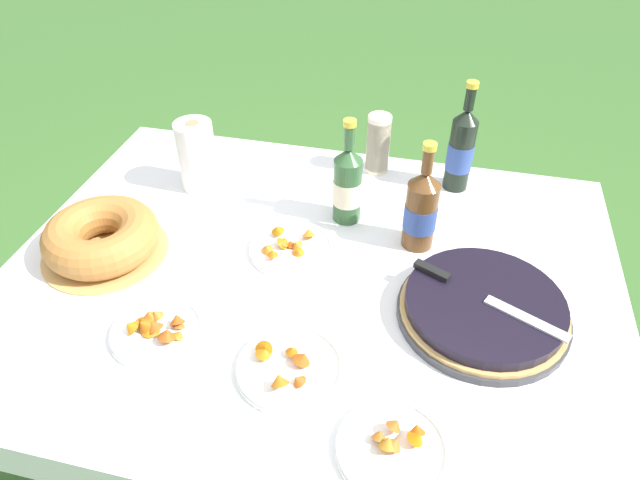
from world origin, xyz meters
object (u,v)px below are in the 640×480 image
serving_knife (475,292)px  snack_plate_far (393,447)px  berry_tart (484,309)px  juice_bottle_red (461,150)px  cider_bottle_amber (421,210)px  cider_bottle_green (348,184)px  paper_towel_roll (197,156)px  bundt_cake (102,237)px  snack_plate_near (291,247)px  cup_stack (378,144)px  snack_plate_left (156,329)px  snack_plate_right (289,367)px

serving_knife → snack_plate_far: 0.42m
berry_tart → juice_bottle_red: (-0.09, 0.53, 0.10)m
cider_bottle_amber → juice_bottle_red: bearing=74.2°
serving_knife → cider_bottle_amber: bearing=149.4°
cider_bottle_green → paper_towel_roll: 0.46m
bundt_cake → juice_bottle_red: bearing=31.1°
berry_tart → cider_bottle_amber: (-0.17, 0.23, 0.08)m
berry_tart → juice_bottle_red: bearing=99.6°
paper_towel_roll → snack_plate_near: bearing=-33.6°
cider_bottle_green → bundt_cake: bearing=-153.2°
cider_bottle_amber → snack_plate_far: cider_bottle_amber is taller
serving_knife → cup_stack: 0.63m
berry_tart → snack_plate_left: snack_plate_left is taller
snack_plate_near → snack_plate_left: snack_plate_left is taller
berry_tart → cider_bottle_green: (-0.38, 0.30, 0.08)m
bundt_cake → snack_plate_left: (0.25, -0.22, -0.04)m
paper_towel_roll → bundt_cake: bearing=-109.2°
cider_bottle_amber → snack_plate_right: bearing=-114.4°
berry_tart → snack_plate_left: 0.74m
juice_bottle_red → snack_plate_near: bearing=-135.0°
berry_tart → snack_plate_far: berry_tart is taller
berry_tart → snack_plate_near: 0.51m
cider_bottle_green → cup_stack: bearing=80.7°
paper_towel_roll → cider_bottle_amber: bearing=-10.6°
snack_plate_right → juice_bottle_red: bearing=68.8°
juice_bottle_red → snack_plate_far: size_ratio=1.57×
serving_knife → cider_bottle_green: size_ratio=1.14×
berry_tart → snack_plate_left: size_ratio=1.88×
snack_plate_left → snack_plate_far: (0.55, -0.16, -0.00)m
snack_plate_near → paper_towel_roll: bearing=146.4°
bundt_cake → snack_plate_near: bundt_cake is taller
cider_bottle_amber → snack_plate_near: 0.35m
snack_plate_left → cup_stack: bearing=64.5°
juice_bottle_red → paper_towel_roll: size_ratio=1.58×
snack_plate_far → juice_bottle_red: bearing=85.9°
serving_knife → snack_plate_far: serving_knife is taller
berry_tart → snack_plate_far: bearing=-112.3°
paper_towel_roll → snack_plate_left: bearing=-77.2°
cup_stack → juice_bottle_red: size_ratio=0.56×
snack_plate_left → paper_towel_roll: (-0.13, 0.57, 0.09)m
cider_bottle_green → cider_bottle_amber: bearing=-18.5°
snack_plate_near → snack_plate_right: bearing=-74.9°
juice_bottle_red → cider_bottle_green: bearing=-141.5°
cider_bottle_green → snack_plate_left: (-0.33, -0.52, -0.10)m
snack_plate_left → snack_plate_near: bearing=58.1°
cider_bottle_amber → cup_stack: bearing=115.8°
cider_bottle_green → snack_plate_left: cider_bottle_green is taller
cup_stack → juice_bottle_red: juice_bottle_red is taller
snack_plate_left → cider_bottle_amber: bearing=40.1°
berry_tart → cup_stack: cup_stack is taller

